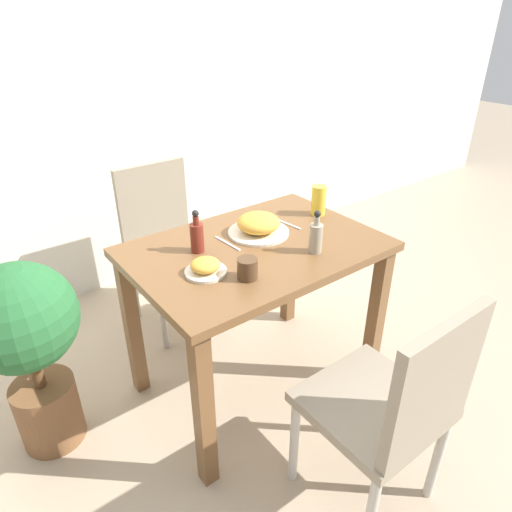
{
  "coord_description": "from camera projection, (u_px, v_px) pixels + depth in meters",
  "views": [
    {
      "loc": [
        -1.01,
        -1.33,
        1.62
      ],
      "look_at": [
        0.0,
        0.0,
        0.7
      ],
      "focal_mm": 32.0,
      "sensor_mm": 36.0,
      "label": 1
    }
  ],
  "objects": [
    {
      "name": "chair_near",
      "position": [
        394.0,
        404.0,
        1.46
      ],
      "size": [
        0.42,
        0.42,
        0.89
      ],
      "rotation": [
        0.0,
        0.0,
        3.14
      ],
      "color": "gray",
      "rests_on": "ground_plane"
    },
    {
      "name": "wall_back",
      "position": [
        114.0,
        71.0,
        2.53
      ],
      "size": [
        8.0,
        0.05,
        2.6
      ],
      "color": "beige",
      "rests_on": "ground_plane"
    },
    {
      "name": "potted_plant_left",
      "position": [
        27.0,
        339.0,
        1.7
      ],
      "size": [
        0.41,
        0.41,
        0.83
      ],
      "color": "brown",
      "rests_on": "ground_plane"
    },
    {
      "name": "drink_cup",
      "position": [
        247.0,
        269.0,
        1.63
      ],
      "size": [
        0.07,
        0.07,
        0.08
      ],
      "color": "#4C331E",
      "rests_on": "dining_table"
    },
    {
      "name": "juice_glass",
      "position": [
        319.0,
        200.0,
        2.12
      ],
      "size": [
        0.07,
        0.07,
        0.14
      ],
      "color": "gold",
      "rests_on": "dining_table"
    },
    {
      "name": "condiment_bottle",
      "position": [
        197.0,
        236.0,
        1.8
      ],
      "size": [
        0.05,
        0.05,
        0.18
      ],
      "color": "maroon",
      "rests_on": "dining_table"
    },
    {
      "name": "food_plate",
      "position": [
        258.0,
        225.0,
        1.96
      ],
      "size": [
        0.26,
        0.26,
        0.09
      ],
      "color": "beige",
      "rests_on": "dining_table"
    },
    {
      "name": "ground_plane",
      "position": [
        256.0,
        381.0,
        2.24
      ],
      "size": [
        16.0,
        16.0,
        0.0
      ],
      "primitive_type": "plane",
      "color": "tan"
    },
    {
      "name": "spoon_utensil",
      "position": [
        287.0,
        224.0,
        2.06
      ],
      "size": [
        0.03,
        0.16,
        0.0
      ],
      "rotation": [
        0.0,
        0.0,
        1.7
      ],
      "color": "silver",
      "rests_on": "dining_table"
    },
    {
      "name": "side_plate",
      "position": [
        206.0,
        267.0,
        1.67
      ],
      "size": [
        0.16,
        0.16,
        0.06
      ],
      "color": "beige",
      "rests_on": "dining_table"
    },
    {
      "name": "fork_utensil",
      "position": [
        227.0,
        243.0,
        1.89
      ],
      "size": [
        0.02,
        0.16,
        0.0
      ],
      "rotation": [
        0.0,
        0.0,
        1.64
      ],
      "color": "silver",
      "rests_on": "dining_table"
    },
    {
      "name": "sauce_bottle",
      "position": [
        316.0,
        236.0,
        1.8
      ],
      "size": [
        0.05,
        0.05,
        0.18
      ],
      "color": "gray",
      "rests_on": "dining_table"
    },
    {
      "name": "chair_far",
      "position": [
        165.0,
        237.0,
        2.5
      ],
      "size": [
        0.42,
        0.42,
        0.89
      ],
      "color": "gray",
      "rests_on": "ground_plane"
    },
    {
      "name": "dining_table",
      "position": [
        256.0,
        271.0,
        1.94
      ],
      "size": [
        1.03,
        0.71,
        0.75
      ],
      "color": "brown",
      "rests_on": "ground_plane"
    }
  ]
}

